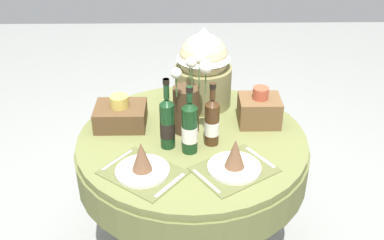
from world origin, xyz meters
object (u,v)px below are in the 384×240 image
place_setting_right (235,161)px  wine_bottle_centre (167,123)px  woven_basket_side_left (121,115)px  woven_basket_side_right (259,109)px  dining_table (192,159)px  flower_vase (188,102)px  place_setting_left (142,164)px  wine_bottle_right (212,121)px  gift_tub_back_centre (203,65)px  wine_bottle_left (190,127)px

place_setting_right → wine_bottle_centre: bearing=147.3°
woven_basket_side_left → woven_basket_side_right: bearing=1.1°
dining_table → woven_basket_side_left: woven_basket_side_left is taller
woven_basket_side_left → flower_vase: bearing=-10.0°
place_setting_left → wine_bottle_right: size_ratio=1.33×
wine_bottle_right → woven_basket_side_left: size_ratio=1.25×
place_setting_left → wine_bottle_centre: (0.11, 0.21, 0.09)m
place_setting_right → flower_vase: size_ratio=1.01×
wine_bottle_right → gift_tub_back_centre: gift_tub_back_centre is taller
place_setting_right → wine_bottle_centre: size_ratio=1.19×
wine_bottle_centre → wine_bottle_right: wine_bottle_centre is taller
wine_bottle_centre → woven_basket_side_left: (-0.25, 0.20, -0.07)m
wine_bottle_centre → woven_basket_side_left: size_ratio=1.38×
wine_bottle_left → woven_basket_side_right: size_ratio=1.61×
place_setting_right → gift_tub_back_centre: size_ratio=0.96×
dining_table → place_setting_right: bearing=-56.3°
place_setting_left → wine_bottle_right: wine_bottle_right is taller
woven_basket_side_left → woven_basket_side_right: 0.71m
wine_bottle_left → wine_bottle_right: size_ratio=1.05×
flower_vase → wine_bottle_right: size_ratio=1.31×
place_setting_right → wine_bottle_centre: 0.37m
place_setting_left → wine_bottle_centre: size_ratio=1.20×
place_setting_right → wine_bottle_left: wine_bottle_left is taller
flower_vase → gift_tub_back_centre: gift_tub_back_centre is taller
place_setting_right → wine_bottle_left: (-0.20, 0.15, 0.09)m
place_setting_left → woven_basket_side_left: size_ratio=1.66×
wine_bottle_right → dining_table: bearing=148.2°
place_setting_right → place_setting_left: bearing=-177.5°
wine_bottle_left → woven_basket_side_right: wine_bottle_left is taller
wine_bottle_centre → gift_tub_back_centre: (0.18, 0.43, 0.10)m
wine_bottle_centre → place_setting_left: bearing=-116.7°
place_setting_left → gift_tub_back_centre: 0.73m
place_setting_right → wine_bottle_right: bearing=112.6°
place_setting_left → wine_bottle_centre: bearing=63.3°
gift_tub_back_centre → woven_basket_side_left: 0.52m
place_setting_left → woven_basket_side_right: bearing=36.7°
place_setting_right → wine_bottle_left: bearing=142.3°
wine_bottle_left → gift_tub_back_centre: gift_tub_back_centre is taller
flower_vase → wine_bottle_right: bearing=-45.7°
flower_vase → woven_basket_side_right: bearing=11.3°
place_setting_left → wine_bottle_centre: 0.25m
gift_tub_back_centre → wine_bottle_centre: bearing=-113.0°
flower_vase → woven_basket_side_right: size_ratio=2.00×
gift_tub_back_centre → place_setting_left: bearing=-114.3°
gift_tub_back_centre → woven_basket_side_right: gift_tub_back_centre is taller
dining_table → woven_basket_side_left: (-0.37, 0.12, 0.20)m
flower_vase → woven_basket_side_left: size_ratio=1.64×
dining_table → flower_vase: (-0.02, 0.06, 0.30)m
wine_bottle_centre → wine_bottle_right: size_ratio=1.11×
wine_bottle_centre → woven_basket_side_right: (0.47, 0.22, -0.05)m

